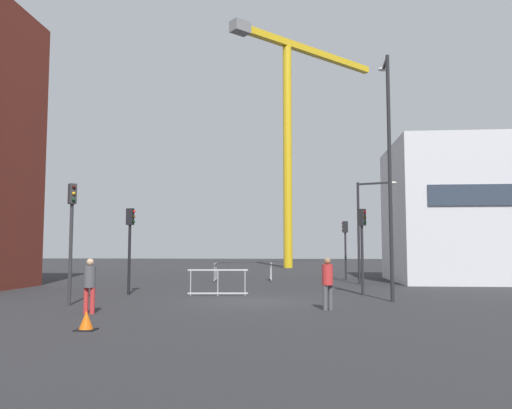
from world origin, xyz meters
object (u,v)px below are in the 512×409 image
traffic_light_near (130,236)px  pedestrian_walking (328,280)px  construction_crane (291,112)px  streetlamp_short (365,221)px  traffic_light_verge (345,240)px  pedestrian_waiting (90,282)px  streetlamp_tall (389,160)px  traffic_light_island (362,236)px  traffic_cone_striped (86,321)px  traffic_light_crosswalk (71,224)px

traffic_light_near → pedestrian_walking: (8.04, -4.88, -1.51)m
construction_crane → streetlamp_short: 27.63m
construction_crane → traffic_light_verge: 24.64m
traffic_light_near → pedestrian_waiting: traffic_light_near is taller
construction_crane → traffic_light_near: construction_crane is taller
construction_crane → streetlamp_tall: 35.22m
traffic_light_verge → pedestrian_waiting: traffic_light_verge is taller
construction_crane → pedestrian_walking: (1.61, -36.18, -15.02)m
traffic_light_verge → pedestrian_walking: traffic_light_verge is taller
traffic_light_verge → pedestrian_waiting: 19.70m
traffic_light_island → pedestrian_waiting: traffic_light_island is taller
construction_crane → pedestrian_waiting: (-5.50, -37.71, -15.03)m
construction_crane → traffic_cone_striped: (-4.32, -40.74, -15.77)m
traffic_light_verge → traffic_light_crosswalk: bearing=-124.9°
streetlamp_tall → streetlamp_short: (0.18, 9.05, -1.79)m
traffic_light_verge → pedestrian_walking: size_ratio=2.20×
traffic_cone_striped → traffic_light_verge: bearing=68.9°
streetlamp_short → traffic_light_crosswalk: streetlamp_short is taller
traffic_light_verge → streetlamp_short: bearing=-79.7°
traffic_light_island → traffic_light_crosswalk: (-10.44, -4.82, 0.35)m
traffic_light_island → traffic_cone_striped: 12.80m
pedestrian_walking → traffic_cone_striped: (-5.93, -4.56, -0.74)m
streetlamp_short → pedestrian_waiting: 16.83m
streetlamp_tall → streetlamp_short: size_ratio=1.66×
traffic_light_crosswalk → traffic_light_near: (0.66, 4.26, -0.33)m
streetlamp_short → construction_crane: bearing=100.0°
streetlamp_tall → pedestrian_waiting: size_ratio=5.65×
traffic_light_verge → traffic_cone_striped: (-7.88, -20.46, -2.24)m
pedestrian_walking → pedestrian_waiting: bearing=-167.9°
traffic_light_island → pedestrian_waiting: (-8.86, -6.97, -1.49)m
traffic_light_near → streetlamp_tall: bearing=-10.6°
streetlamp_short → traffic_light_island: bearing=-98.1°
construction_crane → streetlamp_short: construction_crane is taller
streetlamp_tall → pedestrian_walking: (-2.49, -2.90, -4.27)m
traffic_light_crosswalk → pedestrian_walking: bearing=-4.1°
streetlamp_short → traffic_light_verge: size_ratio=1.53×
traffic_light_near → traffic_cone_striped: bearing=-77.4°
traffic_light_crosswalk → pedestrian_waiting: (1.59, -2.15, -1.84)m
streetlamp_tall → traffic_cone_striped: 12.31m
traffic_light_island → traffic_light_crosswalk: traffic_light_crosswalk is taller
traffic_light_island → traffic_light_crosswalk: bearing=-155.2°
traffic_light_island → traffic_light_verge: bearing=88.9°
construction_crane → traffic_light_verge: construction_crane is taller
streetlamp_tall → traffic_light_crosswalk: size_ratio=2.21×
traffic_light_near → pedestrian_waiting: bearing=-81.8°
construction_crane → pedestrian_waiting: size_ratio=14.54×
streetlamp_short → traffic_light_near: 12.87m
traffic_light_near → traffic_cone_striped: size_ratio=7.81×
traffic_light_island → traffic_light_near: (-9.79, -0.57, 0.02)m
construction_crane → traffic_cone_striped: construction_crane is taller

